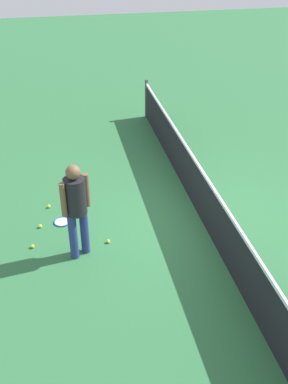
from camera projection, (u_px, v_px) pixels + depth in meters
ground_plane at (200, 217)px, 8.48m from camera, size 40.00×40.00×0.00m
court_net at (202, 195)px, 8.21m from camera, size 10.09×0.09×1.07m
player_near_side at (76, 204)px, 7.03m from camera, size 0.46×0.50×1.70m
tennis_racket_near_player at (63, 221)px, 8.36m from camera, size 0.61×0.40×0.03m
tennis_ball_near_player at (108, 241)px, 7.80m from camera, size 0.07×0.07×0.07m
tennis_ball_baseline at (40, 226)px, 8.18m from camera, size 0.07×0.07×0.07m
tennis_ball_stray_left at (33, 246)px, 7.69m from camera, size 0.07×0.07×0.07m
tennis_ball_stray_right at (49, 206)px, 8.73m from camera, size 0.07×0.07×0.07m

